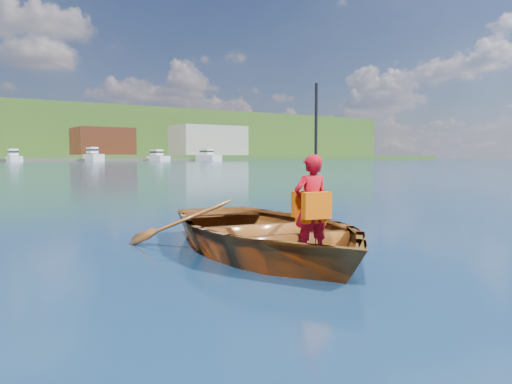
% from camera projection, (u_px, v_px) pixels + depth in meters
% --- Properties ---
extents(ground, '(600.00, 600.00, 0.00)m').
position_uv_depth(ground, '(311.00, 267.00, 5.63)').
color(ground, '#13203C').
rests_on(ground, ground).
extents(rowboat, '(3.58, 4.60, 0.87)m').
position_uv_depth(rowboat, '(265.00, 231.00, 6.44)').
color(rowboat, '#682F0F').
rests_on(rowboat, ground).
extents(child_paddler, '(0.46, 0.38, 1.99)m').
position_uv_depth(child_paddler, '(311.00, 206.00, 5.67)').
color(child_paddler, '#A20815').
rests_on(child_paddler, ground).
extents(marina_yachts, '(141.07, 12.34, 4.40)m').
position_uv_depth(marina_yachts, '(5.00, 157.00, 132.36)').
color(marina_yachts, silver).
rests_on(marina_yachts, ground).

